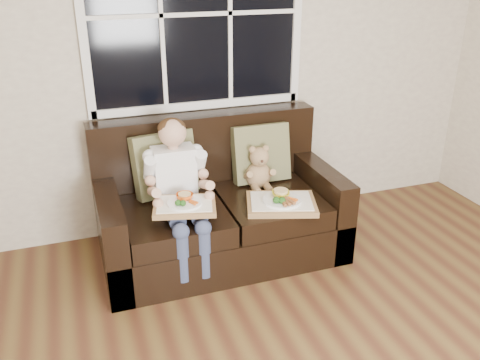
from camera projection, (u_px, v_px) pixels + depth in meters
name	position (u px, v px, depth m)	size (l,w,h in m)	color
room_walls	(456.00, 117.00, 1.49)	(4.52, 5.02, 2.71)	beige
window_back	(196.00, 14.00, 3.57)	(1.62, 0.04, 1.37)	black
loveseat	(218.00, 212.00, 3.71)	(1.70, 0.92, 0.96)	black
pillow_left	(165.00, 164.00, 3.60)	(0.48, 0.29, 0.46)	olive
pillow_right	(261.00, 153.00, 3.82)	(0.43, 0.20, 0.44)	olive
child	(178.00, 180.00, 3.37)	(0.41, 0.61, 0.93)	white
teddy_bear	(259.00, 170.00, 3.73)	(0.21, 0.26, 0.34)	tan
tray_left	(185.00, 204.00, 3.24)	(0.45, 0.39, 0.09)	olive
tray_right	(281.00, 202.00, 3.47)	(0.56, 0.48, 0.11)	olive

